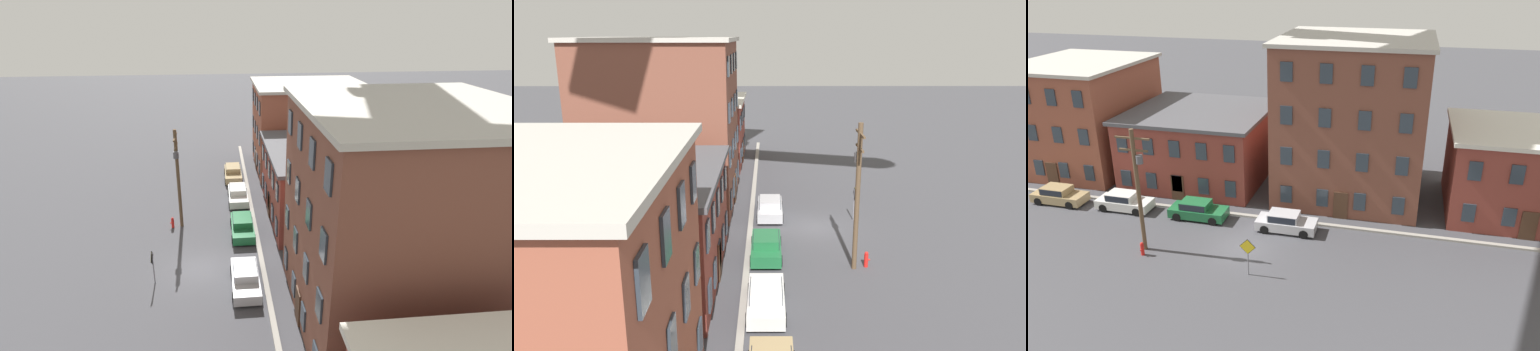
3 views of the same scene
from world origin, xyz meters
TOP-DOWN VIEW (x-y plane):
  - ground_plane at (0.00, 0.00)m, footprint 200.00×200.00m
  - kerb_strip at (0.00, 4.50)m, footprint 56.00×0.36m
  - apartment_midblock at (-7.69, 11.41)m, footprint 12.09×11.34m
  - apartment_far at (5.82, 11.51)m, footprint 11.90×11.54m
  - apartment_annex at (19.13, 10.61)m, footprint 11.40×9.74m
  - car_white at (-11.13, 3.34)m, footprint 4.40×1.92m
  - car_green at (-4.83, 3.36)m, footprint 4.40×1.92m
  - car_silver at (2.21, 3.11)m, footprint 4.40×1.92m
  - caution_sign at (1.31, -3.03)m, footprint 1.05×0.08m
  - utility_pole at (-6.49, -1.78)m, footprint 2.40×0.44m
  - fire_hydrant at (-6.32, -2.52)m, footprint 0.24×0.34m

SIDE VIEW (x-z plane):
  - ground_plane at x=0.00m, z-range 0.00..0.00m
  - kerb_strip at x=0.00m, z-range 0.00..0.16m
  - fire_hydrant at x=-6.32m, z-range 0.00..0.96m
  - car_white at x=-11.13m, z-range 0.03..1.46m
  - car_green at x=-4.83m, z-range 0.03..1.46m
  - car_silver at x=2.21m, z-range 0.03..1.46m
  - caution_sign at x=1.31m, z-range 0.44..3.00m
  - apartment_midblock at x=-7.69m, z-range 0.01..6.32m
  - apartment_annex at x=19.13m, z-range 0.01..6.82m
  - utility_pole at x=-6.49m, z-range 0.54..9.16m
  - apartment_far at x=5.82m, z-range 0.01..13.00m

